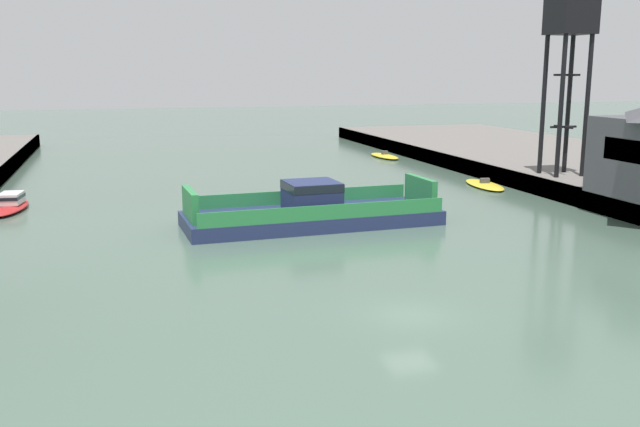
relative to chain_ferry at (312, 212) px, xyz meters
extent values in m
plane|color=#4C6656|center=(-0.88, -21.19, -1.06)|extent=(400.00, 400.00, 0.00)
cube|color=#4C4742|center=(24.46, -1.19, -0.17)|extent=(0.30, 140.00, 1.78)
cube|color=navy|center=(0.00, 0.00, -0.51)|extent=(20.04, 7.86, 1.10)
cube|color=#2D8947|center=(-0.15, 3.43, 0.59)|extent=(18.94, 0.97, 1.10)
cube|color=#2D8947|center=(0.15, -3.43, 0.59)|extent=(18.94, 0.97, 1.10)
cube|color=navy|center=(0.00, 0.00, 1.21)|extent=(4.12, 4.01, 2.33)
cube|color=black|center=(0.00, 0.00, 2.03)|extent=(4.16, 4.05, 0.60)
cube|color=#2D8947|center=(9.36, 0.42, 1.14)|extent=(0.72, 4.90, 2.20)
cube|color=#2D8947|center=(-9.36, -0.42, 1.14)|extent=(0.72, 4.90, 2.20)
ellipsoid|color=red|center=(-23.41, 12.65, -0.79)|extent=(3.46, 7.71, 0.53)
cube|color=silver|center=(-23.33, 13.20, -0.06)|extent=(2.06, 2.82, 0.95)
cube|color=black|center=(-23.33, 13.20, 0.06)|extent=(2.12, 2.90, 0.28)
ellipsoid|color=yellow|center=(22.17, 12.63, -0.87)|extent=(3.69, 8.04, 0.38)
cube|color=#4C4C51|center=(22.17, 12.63, -0.42)|extent=(1.01, 0.52, 0.50)
ellipsoid|color=yellow|center=(21.18, 38.38, -0.82)|extent=(2.83, 7.38, 0.48)
cube|color=#4C4C51|center=(21.18, 38.38, -0.33)|extent=(0.86, 0.45, 0.50)
cylinder|color=black|center=(26.05, 8.85, 7.41)|extent=(0.44, 0.44, 13.38)
cylinder|color=black|center=(28.91, 8.85, 7.41)|extent=(0.44, 0.44, 13.38)
cylinder|color=black|center=(26.05, 5.99, 7.41)|extent=(0.44, 0.44, 13.38)
cylinder|color=black|center=(28.91, 5.99, 7.41)|extent=(0.44, 0.44, 13.38)
cube|color=black|center=(27.48, 7.42, 5.40)|extent=(2.86, 0.20, 0.20)
cube|color=black|center=(27.48, 7.42, 5.40)|extent=(0.20, 2.86, 0.20)
cube|color=black|center=(27.48, 7.42, 10.35)|extent=(2.86, 0.20, 0.20)
cube|color=black|center=(27.48, 7.42, 10.35)|extent=(0.20, 2.86, 0.20)
cube|color=black|center=(27.48, 7.42, 15.83)|extent=(3.71, 3.71, 3.46)
cylinder|color=black|center=(25.01, -4.27, 1.00)|extent=(0.28, 0.28, 0.55)
sphere|color=black|center=(25.01, -4.27, 1.27)|extent=(0.32, 0.32, 0.32)
camera|label=1|loc=(-14.33, -51.35, 10.79)|focal=39.26mm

